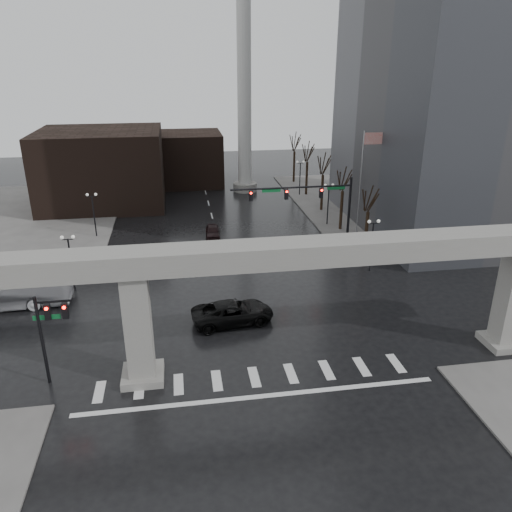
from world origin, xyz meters
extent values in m
plane|color=black|center=(0.00, 0.00, 0.00)|extent=(160.00, 160.00, 0.00)
cube|color=slate|center=(26.00, 36.00, 0.07)|extent=(28.00, 36.00, 0.15)
cube|color=slate|center=(-26.00, 36.00, 0.07)|extent=(28.00, 36.00, 0.15)
cube|color=gray|center=(0.00, 0.00, 8.00)|extent=(48.00, 2.20, 1.40)
cube|color=gray|center=(-7.00, 0.00, 3.65)|extent=(1.60, 1.60, 7.30)
cube|color=gray|center=(18.00, 0.00, 3.65)|extent=(1.60, 1.60, 7.30)
cube|color=gray|center=(-7.00, 0.00, 0.25)|extent=(2.60, 2.60, 0.50)
cube|color=gray|center=(18.00, 0.00, 0.25)|extent=(2.60, 2.60, 0.50)
cube|color=slate|center=(28.00, 26.00, 21.00)|extent=(22.00, 26.00, 42.00)
cube|color=black|center=(-14.00, 42.00, 5.00)|extent=(16.00, 14.00, 10.00)
cube|color=black|center=(-2.00, 52.00, 4.00)|extent=(10.00, 10.00, 8.00)
cylinder|color=#BCBCB7|center=(6.00, 46.00, 15.00)|extent=(2.00, 2.00, 30.00)
cylinder|color=gray|center=(6.00, 46.00, 0.60)|extent=(3.60, 3.60, 1.20)
cylinder|color=black|center=(12.80, 18.80, 4.00)|extent=(0.24, 0.24, 8.00)
cylinder|color=black|center=(6.80, 18.80, 7.20)|extent=(12.00, 0.18, 0.18)
cube|color=black|center=(9.80, 18.80, 6.55)|extent=(0.35, 0.30, 1.00)
cube|color=black|center=(6.30, 18.80, 6.55)|extent=(0.35, 0.30, 1.00)
cube|color=black|center=(2.80, 18.80, 6.55)|extent=(0.35, 0.30, 1.00)
sphere|color=#FF0C05|center=(9.80, 18.62, 6.85)|extent=(0.20, 0.20, 0.20)
cube|color=#0D5C2A|center=(11.30, 18.80, 7.00)|extent=(1.80, 0.05, 0.35)
cube|color=#0D5C2A|center=(4.80, 18.80, 7.00)|extent=(1.80, 0.05, 0.35)
cylinder|color=black|center=(-12.80, 0.50, 3.00)|extent=(0.20, 0.20, 6.00)
cylinder|color=black|center=(-11.80, 0.50, 5.60)|extent=(2.00, 0.14, 0.14)
cube|color=black|center=(-12.20, 0.50, 4.95)|extent=(0.35, 0.30, 1.00)
cube|color=black|center=(-11.20, 0.50, 4.95)|extent=(0.35, 0.30, 1.00)
cube|color=#0D5C2A|center=(-12.30, 0.50, 4.60)|extent=(1.60, 0.05, 0.30)
cylinder|color=silver|center=(15.00, 22.00, 6.00)|extent=(0.12, 0.12, 12.00)
cube|color=#B12812|center=(16.00, 22.00, 11.20)|extent=(2.00, 0.03, 1.20)
cylinder|color=black|center=(13.50, 14.00, 2.40)|extent=(0.14, 0.14, 4.80)
cube|color=black|center=(13.50, 14.00, 4.75)|extent=(0.90, 0.06, 0.06)
sphere|color=silver|center=(13.05, 14.00, 4.95)|extent=(0.32, 0.32, 0.32)
sphere|color=silver|center=(13.95, 14.00, 4.95)|extent=(0.32, 0.32, 0.32)
cylinder|color=black|center=(13.50, 28.00, 2.40)|extent=(0.14, 0.14, 4.80)
cube|color=black|center=(13.50, 28.00, 4.75)|extent=(0.90, 0.06, 0.06)
sphere|color=silver|center=(13.05, 28.00, 4.95)|extent=(0.32, 0.32, 0.32)
sphere|color=silver|center=(13.95, 28.00, 4.95)|extent=(0.32, 0.32, 0.32)
cylinder|color=black|center=(13.50, 42.00, 2.40)|extent=(0.14, 0.14, 4.80)
cube|color=black|center=(13.50, 42.00, 4.75)|extent=(0.90, 0.06, 0.06)
sphere|color=silver|center=(13.05, 42.00, 4.95)|extent=(0.32, 0.32, 0.32)
sphere|color=silver|center=(13.95, 42.00, 4.95)|extent=(0.32, 0.32, 0.32)
cylinder|color=black|center=(-13.50, 14.00, 2.40)|extent=(0.14, 0.14, 4.80)
cube|color=black|center=(-13.50, 14.00, 4.75)|extent=(0.90, 0.06, 0.06)
sphere|color=silver|center=(-13.95, 14.00, 4.95)|extent=(0.32, 0.32, 0.32)
sphere|color=silver|center=(-13.05, 14.00, 4.95)|extent=(0.32, 0.32, 0.32)
cylinder|color=black|center=(-13.50, 28.00, 2.40)|extent=(0.14, 0.14, 4.80)
cube|color=black|center=(-13.50, 28.00, 4.75)|extent=(0.90, 0.06, 0.06)
sphere|color=silver|center=(-13.95, 28.00, 4.95)|extent=(0.32, 0.32, 0.32)
sphere|color=silver|center=(-13.05, 28.00, 4.95)|extent=(0.32, 0.32, 0.32)
cylinder|color=black|center=(-13.50, 42.00, 2.40)|extent=(0.14, 0.14, 4.80)
cube|color=black|center=(-13.50, 42.00, 4.75)|extent=(0.90, 0.06, 0.06)
sphere|color=silver|center=(-13.95, 42.00, 4.95)|extent=(0.32, 0.32, 0.32)
sphere|color=silver|center=(-13.05, 42.00, 4.95)|extent=(0.32, 0.32, 0.32)
cylinder|color=black|center=(14.50, 18.00, 2.27)|extent=(0.34, 0.34, 4.55)
cylinder|color=black|center=(14.50, 18.00, 6.01)|extent=(0.12, 1.52, 2.98)
cylinder|color=black|center=(15.00, 18.25, 5.78)|extent=(0.83, 1.14, 2.51)
cylinder|color=black|center=(14.50, 26.00, 2.33)|extent=(0.34, 0.34, 4.66)
cylinder|color=black|center=(14.50, 26.00, 6.15)|extent=(0.12, 1.55, 3.05)
cylinder|color=black|center=(15.00, 26.25, 5.91)|extent=(0.85, 1.16, 2.57)
cylinder|color=black|center=(14.50, 34.00, 2.38)|extent=(0.34, 0.34, 4.76)
cylinder|color=black|center=(14.50, 34.00, 6.29)|extent=(0.12, 1.59, 3.11)
cylinder|color=black|center=(15.00, 34.25, 6.05)|extent=(0.86, 1.18, 2.62)
cylinder|color=black|center=(14.50, 42.00, 2.43)|extent=(0.34, 0.34, 4.87)
cylinder|color=black|center=(14.50, 42.00, 6.43)|extent=(0.12, 1.62, 3.18)
cylinder|color=black|center=(15.00, 42.25, 6.18)|extent=(0.88, 1.20, 2.68)
cylinder|color=black|center=(14.50, 50.00, 2.48)|extent=(0.34, 0.34, 4.97)
cylinder|color=black|center=(14.50, 50.00, 6.57)|extent=(0.12, 1.65, 3.25)
cylinder|color=black|center=(15.00, 50.25, 6.31)|extent=(0.89, 1.23, 2.74)
imported|color=black|center=(-0.52, 6.20, 0.87)|extent=(6.58, 3.72, 1.73)
imported|color=black|center=(-0.50, 25.94, 0.67)|extent=(1.83, 4.02, 1.34)
camera|label=1|loc=(-4.13, -27.36, 19.10)|focal=35.00mm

